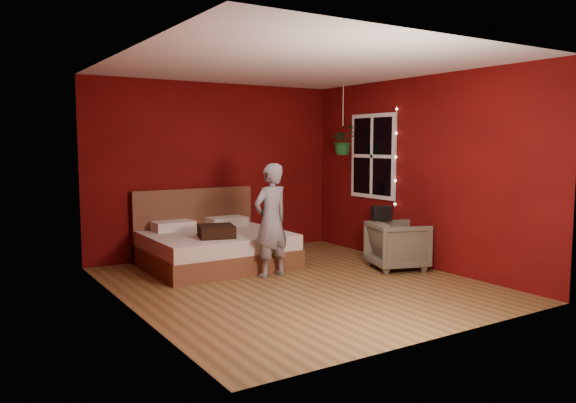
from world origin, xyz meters
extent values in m
plane|color=olive|center=(0.00, 0.00, 0.00)|extent=(4.50, 4.50, 0.00)
cube|color=#620B0A|center=(0.00, 2.26, 1.30)|extent=(4.00, 0.02, 2.60)
cube|color=#620B0A|center=(0.00, -2.26, 1.30)|extent=(4.00, 0.02, 2.60)
cube|color=#620B0A|center=(-2.01, 0.00, 1.30)|extent=(0.02, 4.50, 2.60)
cube|color=#620B0A|center=(2.01, 0.00, 1.30)|extent=(0.02, 4.50, 2.60)
cube|color=silver|center=(0.00, 0.00, 2.61)|extent=(4.00, 4.50, 0.02)
cube|color=white|center=(1.97, 0.90, 1.50)|extent=(0.04, 0.97, 1.27)
cube|color=black|center=(1.96, 0.90, 1.50)|extent=(0.02, 0.85, 1.15)
cube|color=white|center=(1.95, 0.90, 1.50)|extent=(0.03, 0.05, 1.15)
cube|color=white|center=(1.95, 0.90, 1.50)|extent=(0.03, 0.85, 0.05)
cylinder|color=silver|center=(1.94, 0.38, 1.50)|extent=(0.01, 0.01, 1.45)
sphere|color=#FFF2CC|center=(1.94, 0.38, 0.83)|extent=(0.04, 0.04, 0.04)
sphere|color=#FFF2CC|center=(1.94, 0.38, 1.16)|extent=(0.04, 0.04, 0.04)
sphere|color=#FFF2CC|center=(1.94, 0.38, 1.50)|extent=(0.04, 0.04, 0.04)
sphere|color=#FFF2CC|center=(1.94, 0.38, 1.84)|extent=(0.04, 0.04, 0.04)
sphere|color=#FFF2CC|center=(1.94, 0.38, 2.17)|extent=(0.04, 0.04, 0.04)
cube|color=brown|center=(-0.39, 1.41, 0.13)|extent=(1.87, 1.59, 0.26)
cube|color=beige|center=(-0.39, 1.41, 0.36)|extent=(1.83, 1.56, 0.21)
cube|color=brown|center=(-0.39, 2.16, 0.51)|extent=(1.87, 0.07, 1.03)
cube|color=white|center=(-0.81, 1.94, 0.53)|extent=(0.56, 0.35, 0.13)
cube|color=white|center=(0.03, 1.94, 0.53)|extent=(0.56, 0.35, 0.13)
imported|color=gray|center=(-0.06, 0.50, 0.72)|extent=(0.58, 0.44, 1.45)
imported|color=#64644F|center=(1.60, -0.05, 0.32)|extent=(0.90, 0.88, 0.65)
cube|color=black|center=(1.50, 0.17, 0.74)|extent=(0.30, 0.22, 0.19)
cube|color=black|center=(-0.55, 1.08, 0.55)|extent=(0.55, 0.55, 0.16)
cylinder|color=silver|center=(1.66, 1.24, 2.28)|extent=(0.01, 0.01, 0.64)
imported|color=#195826|center=(1.66, 1.24, 1.74)|extent=(0.46, 0.42, 0.44)
camera|label=1|loc=(-3.64, -5.56, 1.70)|focal=35.00mm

